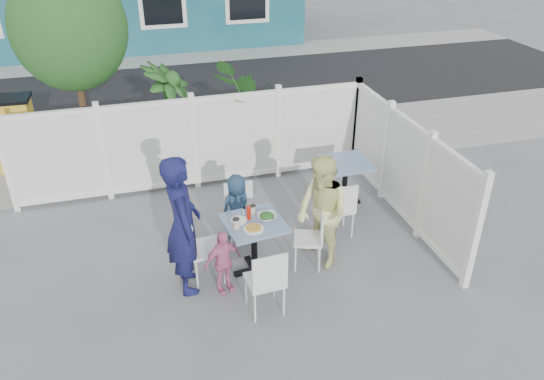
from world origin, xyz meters
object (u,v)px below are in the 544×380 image
object	(u,v)px
main_table	(254,233)
chair_near	(267,278)
chair_back	(240,209)
boy	(237,208)
utility_cabinet	(16,135)
man	(183,225)
spare_table	(346,172)
toddler	(223,262)
chair_right	(314,234)
chair_left	(199,243)
woman	(322,213)

from	to	relation	value
main_table	chair_near	size ratio (longest dim) A/B	0.90
chair_back	boy	xyz separation A→B (m)	(-0.03, 0.07, -0.01)
chair_near	utility_cabinet	bearing A→B (deg)	119.78
main_table	man	bearing A→B (deg)	-176.82
spare_table	man	size ratio (longest dim) A/B	0.42
utility_cabinet	chair_back	distance (m)	4.76
main_table	toddler	world-z (taller)	toddler
man	toddler	xyz separation A→B (m)	(0.43, -0.23, -0.49)
man	toddler	bearing A→B (deg)	-119.30
main_table	chair_right	distance (m)	0.81
utility_cabinet	boy	distance (m)	4.69
chair_near	man	xyz separation A→B (m)	(-0.84, 0.80, 0.39)
chair_left	chair_right	size ratio (longest dim) A/B	1.14
chair_left	toddler	size ratio (longest dim) A/B	1.11
chair_right	chair_near	bearing A→B (deg)	151.35
spare_table	chair_left	size ratio (longest dim) A/B	0.80
chair_back	toddler	bearing A→B (deg)	68.90
spare_table	woman	distance (m)	1.60
chair_near	woman	bearing A→B (deg)	35.90
chair_left	main_table	bearing A→B (deg)	82.98
man	boy	distance (m)	1.30
spare_table	chair_left	world-z (taller)	chair_left
toddler	woman	bearing A→B (deg)	-8.26
chair_back	chair_near	xyz separation A→B (m)	(-0.05, -1.62, 0.02)
utility_cabinet	chair_right	world-z (taller)	utility_cabinet
spare_table	utility_cabinet	bearing A→B (deg)	150.98
spare_table	chair_back	world-z (taller)	chair_back
boy	spare_table	bearing A→B (deg)	175.20
chair_left	toddler	world-z (taller)	chair_left
main_table	woman	size ratio (longest dim) A/B	0.53
chair_right	woman	distance (m)	0.31
chair_left	woman	size ratio (longest dim) A/B	0.62
main_table	chair_right	world-z (taller)	chair_right
man	boy	xyz separation A→B (m)	(0.86, 0.88, -0.41)
spare_table	chair_back	xyz separation A→B (m)	(-1.82, -0.51, -0.08)
chair_near	man	distance (m)	1.22
spare_table	chair_right	bearing A→B (deg)	-126.89
spare_table	woman	size ratio (longest dim) A/B	0.49
woman	toddler	size ratio (longest dim) A/B	1.79
spare_table	man	bearing A→B (deg)	-154.06
chair_left	man	size ratio (longest dim) A/B	0.53
utility_cabinet	chair_left	xyz separation A→B (m)	(2.64, -4.12, -0.07)
spare_table	main_table	bearing A→B (deg)	-145.00
man	toddler	size ratio (longest dim) A/B	2.10
utility_cabinet	chair_back	xyz separation A→B (m)	(3.35, -3.38, -0.12)
woman	chair_near	bearing A→B (deg)	-67.17
chair_right	chair_back	size ratio (longest dim) A/B	0.95
utility_cabinet	boy	xyz separation A→B (m)	(3.33, -3.31, -0.13)
main_table	spare_table	world-z (taller)	main_table
chair_left	chair_back	bearing A→B (deg)	130.90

